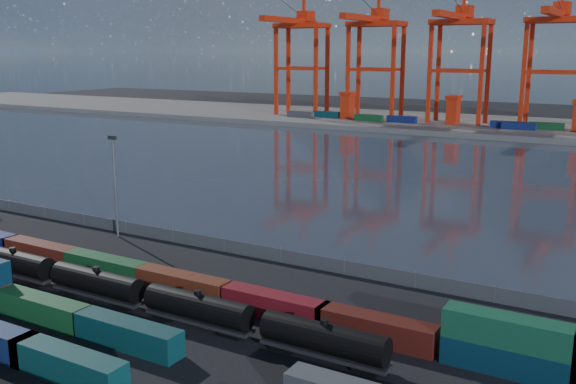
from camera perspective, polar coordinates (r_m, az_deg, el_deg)
The scene contains 11 objects.
ground at distance 71.76m, azimuth -12.44°, elevation -12.33°, with size 700.00×700.00×0.00m, color black.
harbor_water at distance 161.59m, azimuth 13.52°, elevation 1.47°, with size 700.00×700.00×0.00m, color #2A313D.
far_quay at distance 262.81m, azimuth 20.27°, elevation 5.36°, with size 700.00×70.00×2.00m, color #514F4C.
container_row_mid at distance 68.24m, azimuth -13.40°, elevation -12.17°, with size 142.95×2.64×5.62m.
container_row_north at distance 71.77m, azimuth 1.81°, elevation -10.42°, with size 142.36×2.65×5.65m.
tanker_string at distance 87.59m, azimuth -20.14°, elevation -6.73°, with size 91.17×2.94×4.20m.
waterfront_fence at distance 92.33m, azimuth -0.63°, elevation -5.69°, with size 160.12×0.12×2.20m.
yard_light_mast at distance 106.89m, azimuth -15.15°, elevation 0.97°, with size 1.60×0.40×16.60m.
gantry_cranes at distance 256.30m, azimuth 18.90°, elevation 13.16°, with size 197.60×43.38×58.75m.
quay_containers at distance 250.57m, azimuth 17.22°, elevation 5.80°, with size 172.58×10.99×2.60m.
straddle_carriers at distance 252.80m, azimuth 19.41°, elevation 6.73°, with size 140.00×7.00×11.10m.
Camera 1 is at (45.07, -47.33, 29.66)m, focal length 40.00 mm.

